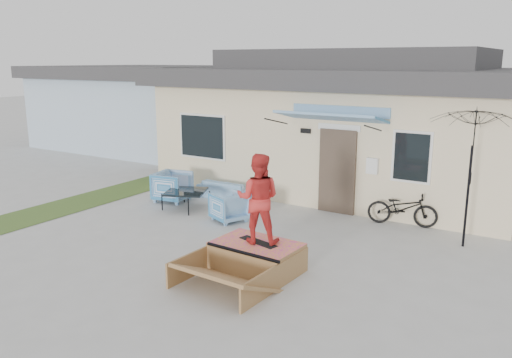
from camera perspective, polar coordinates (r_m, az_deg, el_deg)
The scene contains 13 objects.
ground at distance 9.96m, azimuth -7.09°, elevation -9.09°, with size 90.00×90.00×0.00m, color #B2B1AF.
grass_strip at distance 14.83m, azimuth -17.86°, elevation -2.17°, with size 1.40×8.00×0.01m, color #3F5D27.
house at distance 16.30m, azimuth 10.85°, elevation 6.50°, with size 10.80×8.49×4.10m.
neighbor_house at distance 23.77m, azimuth -11.68°, elevation 8.08°, with size 8.60×7.60×3.50m.
loveseat at distance 14.22m, azimuth -3.19°, elevation -0.83°, with size 1.69×0.49×0.66m, color #2275B2.
armchair_left at distance 14.06m, azimuth -9.27°, elevation -0.66°, with size 0.86×0.81×0.89m, color #2275B2.
armchair_right at distance 12.20m, azimuth -3.02°, elevation -2.95°, with size 0.73×0.69×0.76m, color #2275B2.
coffee_table at distance 13.32m, azimuth -7.77°, elevation -2.29°, with size 0.97×0.97×0.48m, color black.
bicycle at distance 12.29m, azimuth 15.98°, elevation -2.71°, with size 0.55×1.58×1.01m, color black.
patio_umbrella at distance 11.04m, azimuth 22.75°, elevation 1.65°, with size 2.05×1.95×2.20m.
skate_ramp at distance 9.43m, azimuth 0.06°, elevation -8.63°, with size 1.53×2.04×0.51m, color olive, non-canonical shape.
skateboard at distance 9.37m, azimuth 0.24°, elevation -6.94°, with size 0.82×0.20×0.05m, color black.
skater at distance 9.12m, azimuth 0.25°, elevation -1.98°, with size 0.80×0.61×1.63m, color red.
Camera 1 is at (5.91, -7.10, 3.74)m, focal length 36.00 mm.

